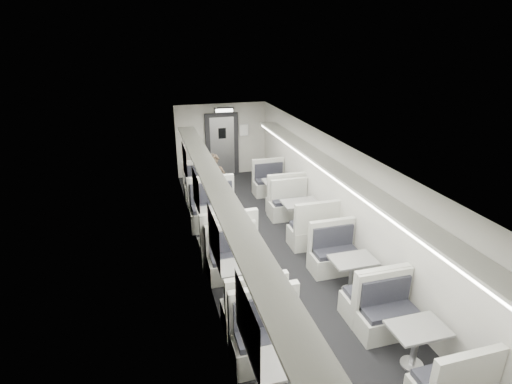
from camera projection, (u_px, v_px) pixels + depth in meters
room at (280, 212)px, 7.91m from camera, size 3.24×12.24×2.64m
booth_left_a at (205, 195)px, 11.00m from camera, size 0.99×2.02×1.08m
booth_left_b at (220, 226)px, 9.05m from camera, size 1.16×2.36×1.26m
booth_left_c at (242, 282)px, 7.13m from camera, size 1.00×2.03×1.08m
booth_left_d at (286, 382)px, 5.06m from camera, size 1.05×2.14×1.14m
booth_right_a at (277, 192)px, 11.23m from camera, size 0.97×1.97×1.05m
booth_right_b at (300, 216)px, 9.68m from camera, size 1.04×2.12×1.13m
booth_right_c at (352, 275)px, 7.36m from camera, size 0.97×1.97×1.06m
booth_right_d at (415, 346)px, 5.68m from camera, size 0.96×1.95×1.04m
passenger at (215, 186)px, 10.29m from camera, size 0.66×0.48×1.68m
window_a at (185, 162)px, 10.53m from camera, size 0.02×1.18×0.84m
window_b at (196, 191)px, 8.56m from camera, size 0.02×1.18×0.84m
window_c at (214, 238)px, 6.59m from camera, size 0.02×1.18×0.84m
window_d at (247, 325)px, 4.62m from camera, size 0.02×1.18×0.84m
luggage_rack_left at (219, 190)px, 7.07m from camera, size 0.46×10.40×0.09m
luggage_rack_right at (346, 177)px, 7.69m from camera, size 0.46×10.40×0.09m
vestibule_door at (222, 145)px, 13.28m from camera, size 1.10×0.13×2.10m
exit_sign at (224, 110)px, 12.39m from camera, size 0.62×0.12×0.16m
wall_notice at (244, 130)px, 13.29m from camera, size 0.32×0.02×0.40m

